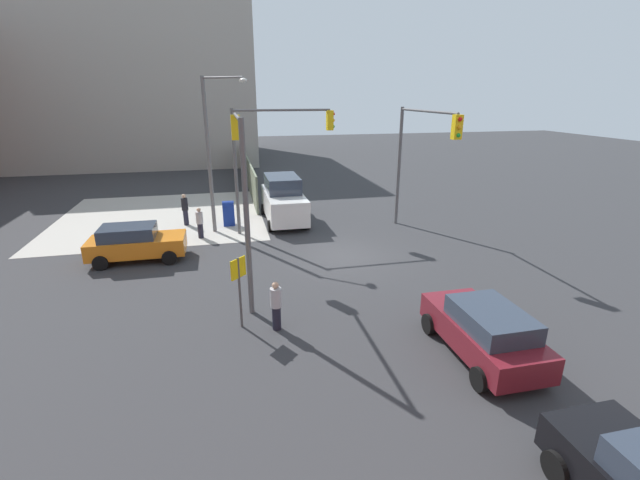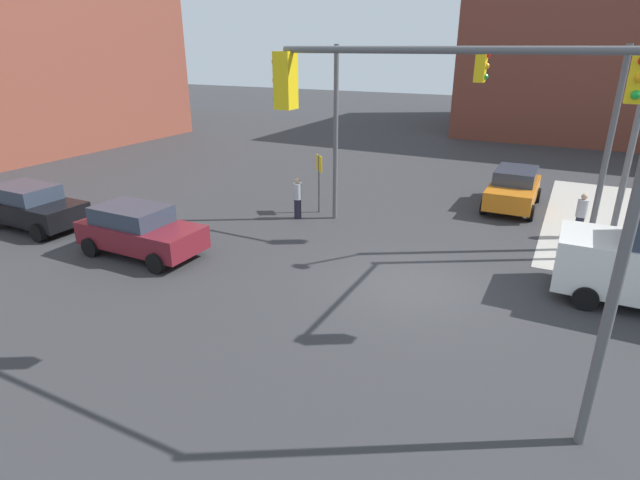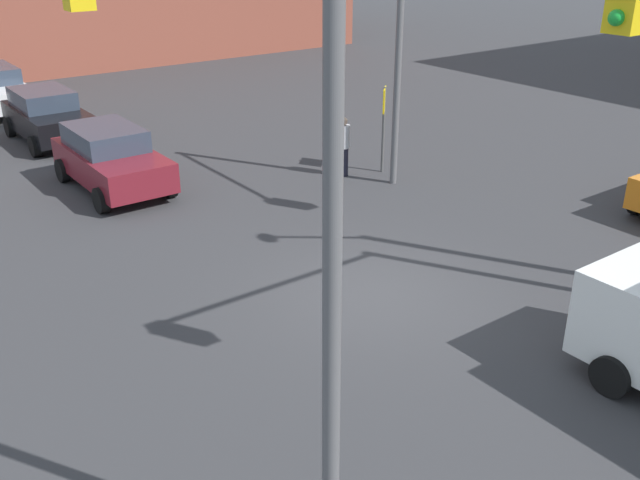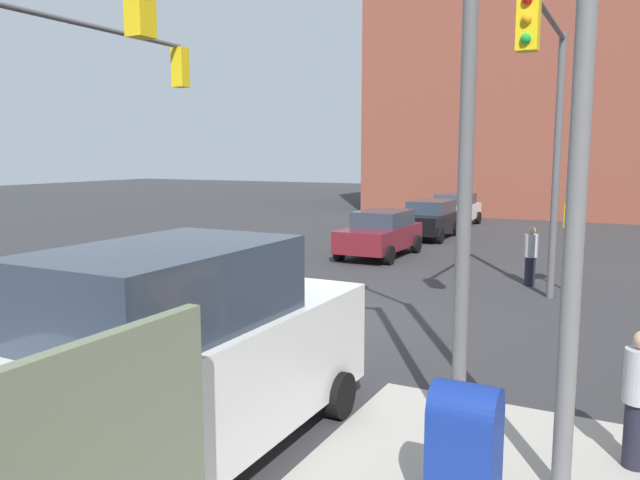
# 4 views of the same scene
# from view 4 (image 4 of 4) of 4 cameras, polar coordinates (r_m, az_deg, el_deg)

# --- Properties ---
(ground_plane) EXTENTS (120.00, 120.00, 0.00)m
(ground_plane) POSITION_cam_4_polar(r_m,az_deg,el_deg) (13.98, -0.91, -7.11)
(ground_plane) COLOR #333335
(building_brick_west) EXTENTS (16.00, 28.00, 16.12)m
(building_brick_west) POSITION_cam_4_polar(r_m,az_deg,el_deg) (44.17, 25.68, 12.86)
(building_brick_west) COLOR brown
(building_brick_west) RESTS_ON ground
(traffic_signal_nw_corner) EXTENTS (5.40, 0.36, 6.50)m
(traffic_signal_nw_corner) POSITION_cam_4_polar(r_m,az_deg,el_deg) (14.52, 20.13, 11.40)
(traffic_signal_nw_corner) COLOR #59595B
(traffic_signal_nw_corner) RESTS_ON ground
(traffic_signal_se_corner) EXTENTS (6.13, 0.36, 6.50)m
(traffic_signal_se_corner) POSITION_cam_4_polar(r_m,az_deg,el_deg) (14.66, -21.22, 11.48)
(traffic_signal_se_corner) COLOR #59595B
(traffic_signal_se_corner) RESTS_ON ground
(traffic_signal_ne_corner) EXTENTS (0.36, 5.34, 6.50)m
(traffic_signal_ne_corner) POSITION_cam_4_polar(r_m,az_deg,el_deg) (8.44, -0.53, 14.76)
(traffic_signal_ne_corner) COLOR #59595B
(traffic_signal_ne_corner) RESTS_ON ground
(street_lamp_corner) EXTENTS (1.85, 2.17, 8.00)m
(street_lamp_corner) POSITION_cam_4_polar(r_m,az_deg,el_deg) (7.09, 20.79, 16.24)
(street_lamp_corner) COLOR slate
(street_lamp_corner) RESTS_ON ground
(warning_sign_two_way) EXTENTS (0.48, 0.48, 2.40)m
(warning_sign_two_way) POSITION_cam_4_polar(r_m,az_deg,el_deg) (17.50, 22.14, 0.80)
(warning_sign_two_way) COLOR #4C4C4C
(warning_sign_two_way) RESTS_ON ground
(mailbox_blue) EXTENTS (0.56, 0.64, 1.43)m
(mailbox_blue) POSITION_cam_4_polar(r_m,az_deg,el_deg) (6.53, 13.06, -18.16)
(mailbox_blue) COLOR navy
(mailbox_blue) RESTS_ON ground
(coupe_white) EXTENTS (4.43, 2.02, 1.62)m
(coupe_white) POSITION_cam_4_polar(r_m,az_deg,el_deg) (32.41, 12.16, 2.77)
(coupe_white) COLOR white
(coupe_white) RESTS_ON ground
(coupe_maroon) EXTENTS (4.15, 2.02, 1.62)m
(coupe_maroon) POSITION_cam_4_polar(r_m,az_deg,el_deg) (22.23, 5.55, 0.66)
(coupe_maroon) COLOR maroon
(coupe_maroon) RESTS_ON ground
(hatchback_black) EXTENTS (4.07, 2.02, 1.62)m
(hatchback_black) POSITION_cam_4_polar(r_m,az_deg,el_deg) (27.40, 9.97, 1.93)
(hatchback_black) COLOR black
(hatchback_black) RESTS_ON ground
(van_white_delivery) EXTENTS (5.40, 2.32, 2.62)m
(van_white_delivery) POSITION_cam_4_polar(r_m,az_deg,el_deg) (7.50, -12.14, -10.40)
(van_white_delivery) COLOR white
(van_white_delivery) RESTS_ON ground
(pedestrian_waiting) EXTENTS (0.36, 0.36, 1.63)m
(pedestrian_waiting) POSITION_cam_4_polar(r_m,az_deg,el_deg) (8.20, 27.14, -12.73)
(pedestrian_waiting) COLOR #B2B2B7
(pedestrian_waiting) RESTS_ON ground
(pedestrian_walking_north) EXTENTS (0.36, 0.36, 1.65)m
(pedestrian_walking_north) POSITION_cam_4_polar(r_m,az_deg,el_deg) (18.12, 18.70, -1.32)
(pedestrian_walking_north) COLOR #B2B2B7
(pedestrian_walking_north) RESTS_ON ground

